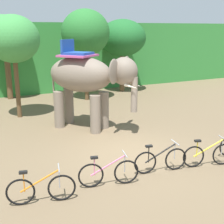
{
  "coord_description": "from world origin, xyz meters",
  "views": [
    {
      "loc": [
        -4.77,
        -8.61,
        4.22
      ],
      "look_at": [
        -0.23,
        1.0,
        1.3
      ],
      "focal_mm": 48.9,
      "sensor_mm": 36.0,
      "label": 1
    }
  ],
  "objects_px": {
    "bike_orange": "(41,189)",
    "bike_pink": "(109,173)",
    "tree_center_left": "(13,39)",
    "bike_black": "(161,160)",
    "tree_center": "(85,33)",
    "bike_yellow": "(208,155)",
    "tree_center_right": "(5,36)",
    "tree_right": "(122,38)",
    "elephant": "(87,78)"
  },
  "relations": [
    {
      "from": "elephant",
      "to": "bike_pink",
      "type": "bearing_deg",
      "value": -104.73
    },
    {
      "from": "tree_right",
      "to": "bike_yellow",
      "type": "distance_m",
      "value": 12.6
    },
    {
      "from": "tree_right",
      "to": "bike_yellow",
      "type": "xyz_separation_m",
      "value": [
        -3.0,
        -11.81,
        -3.2
      ]
    },
    {
      "from": "tree_right",
      "to": "bike_pink",
      "type": "height_order",
      "value": "tree_right"
    },
    {
      "from": "elephant",
      "to": "bike_pink",
      "type": "xyz_separation_m",
      "value": [
        -1.3,
        -4.96,
        -1.82
      ]
    },
    {
      "from": "bike_yellow",
      "to": "tree_center_right",
      "type": "bearing_deg",
      "value": 108.95
    },
    {
      "from": "tree_center_left",
      "to": "bike_black",
      "type": "xyz_separation_m",
      "value": [
        2.9,
        -7.97,
        -3.34
      ]
    },
    {
      "from": "bike_black",
      "to": "bike_yellow",
      "type": "xyz_separation_m",
      "value": [
        1.59,
        -0.3,
        0.0
      ]
    },
    {
      "from": "bike_pink",
      "to": "tree_center_right",
      "type": "bearing_deg",
      "value": 94.55
    },
    {
      "from": "elephant",
      "to": "bike_orange",
      "type": "xyz_separation_m",
      "value": [
        -3.18,
        -5.03,
        -1.82
      ]
    },
    {
      "from": "bike_pink",
      "to": "bike_black",
      "type": "distance_m",
      "value": 1.77
    },
    {
      "from": "bike_pink",
      "to": "bike_black",
      "type": "xyz_separation_m",
      "value": [
        1.77,
        0.1,
        0.0
      ]
    },
    {
      "from": "tree_right",
      "to": "bike_black",
      "type": "xyz_separation_m",
      "value": [
        -4.59,
        -11.51,
        -3.2
      ]
    },
    {
      "from": "bike_black",
      "to": "elephant",
      "type": "bearing_deg",
      "value": 95.51
    },
    {
      "from": "tree_center",
      "to": "tree_right",
      "type": "bearing_deg",
      "value": 24.25
    },
    {
      "from": "tree_center",
      "to": "tree_right",
      "type": "distance_m",
      "value": 3.47
    },
    {
      "from": "tree_center",
      "to": "elephant",
      "type": "xyz_separation_m",
      "value": [
        -1.91,
        -5.24,
        -1.77
      ]
    },
    {
      "from": "bike_orange",
      "to": "bike_pink",
      "type": "distance_m",
      "value": 1.88
    },
    {
      "from": "tree_center_right",
      "to": "bike_yellow",
      "type": "xyz_separation_m",
      "value": [
        4.35,
        -12.68,
        -3.41
      ]
    },
    {
      "from": "tree_center_left",
      "to": "tree_center",
      "type": "relative_size",
      "value": 0.91
    },
    {
      "from": "bike_orange",
      "to": "bike_pink",
      "type": "height_order",
      "value": "same"
    },
    {
      "from": "tree_right",
      "to": "bike_yellow",
      "type": "relative_size",
      "value": 2.89
    },
    {
      "from": "elephant",
      "to": "bike_yellow",
      "type": "height_order",
      "value": "elephant"
    },
    {
      "from": "tree_center_right",
      "to": "bike_black",
      "type": "distance_m",
      "value": 13.13
    },
    {
      "from": "tree_center_left",
      "to": "tree_right",
      "type": "height_order",
      "value": "tree_center_left"
    },
    {
      "from": "tree_center",
      "to": "bike_black",
      "type": "distance_m",
      "value": 10.81
    },
    {
      "from": "elephant",
      "to": "bike_pink",
      "type": "relative_size",
      "value": 2.3
    },
    {
      "from": "bike_orange",
      "to": "tree_center_right",
      "type": "bearing_deg",
      "value": 85.97
    },
    {
      "from": "bike_black",
      "to": "tree_center_left",
      "type": "bearing_deg",
      "value": 110.0
    },
    {
      "from": "tree_right",
      "to": "bike_yellow",
      "type": "height_order",
      "value": "tree_right"
    },
    {
      "from": "bike_yellow",
      "to": "tree_right",
      "type": "bearing_deg",
      "value": 75.76
    },
    {
      "from": "tree_center",
      "to": "tree_right",
      "type": "relative_size",
      "value": 1.1
    },
    {
      "from": "tree_center",
      "to": "bike_pink",
      "type": "relative_size",
      "value": 3.17
    },
    {
      "from": "tree_center_left",
      "to": "bike_orange",
      "type": "bearing_deg",
      "value": -95.23
    },
    {
      "from": "tree_center_right",
      "to": "bike_black",
      "type": "xyz_separation_m",
      "value": [
        2.76,
        -12.38,
        -3.41
      ]
    },
    {
      "from": "tree_center_right",
      "to": "bike_yellow",
      "type": "relative_size",
      "value": 3.0
    },
    {
      "from": "bike_orange",
      "to": "bike_yellow",
      "type": "bearing_deg",
      "value": -1.39
    },
    {
      "from": "tree_center_right",
      "to": "bike_orange",
      "type": "bearing_deg",
      "value": -94.03
    },
    {
      "from": "tree_center",
      "to": "bike_pink",
      "type": "xyz_separation_m",
      "value": [
        -3.21,
        -10.19,
        -3.58
      ]
    },
    {
      "from": "bike_black",
      "to": "bike_yellow",
      "type": "relative_size",
      "value": 1.02
    },
    {
      "from": "bike_black",
      "to": "bike_yellow",
      "type": "distance_m",
      "value": 1.62
    },
    {
      "from": "bike_yellow",
      "to": "bike_pink",
      "type": "bearing_deg",
      "value": 176.53
    },
    {
      "from": "tree_center_right",
      "to": "elephant",
      "type": "bearing_deg",
      "value": -73.02
    },
    {
      "from": "tree_center_right",
      "to": "bike_pink",
      "type": "distance_m",
      "value": 12.97
    },
    {
      "from": "tree_center",
      "to": "bike_yellow",
      "type": "height_order",
      "value": "tree_center"
    },
    {
      "from": "tree_center_right",
      "to": "bike_black",
      "type": "bearing_deg",
      "value": -77.41
    },
    {
      "from": "tree_center_left",
      "to": "bike_black",
      "type": "height_order",
      "value": "tree_center_left"
    },
    {
      "from": "tree_center_right",
      "to": "bike_black",
      "type": "relative_size",
      "value": 2.96
    },
    {
      "from": "bike_black",
      "to": "bike_yellow",
      "type": "height_order",
      "value": "same"
    },
    {
      "from": "tree_center",
      "to": "bike_pink",
      "type": "bearing_deg",
      "value": -107.5
    }
  ]
}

